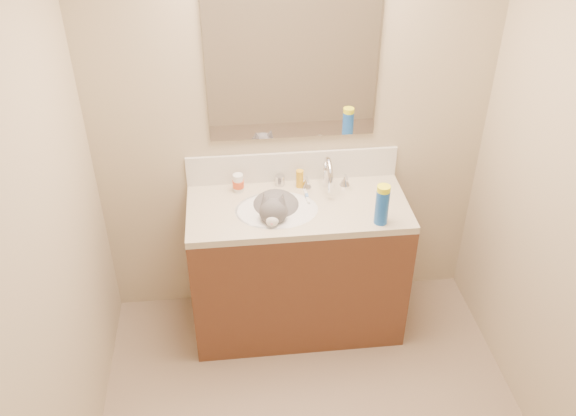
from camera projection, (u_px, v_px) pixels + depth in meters
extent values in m
cube|color=tan|center=(292.00, 118.00, 3.30)|extent=(2.20, 0.04, 2.50)
cube|color=tan|center=(27.00, 285.00, 2.18)|extent=(0.04, 2.50, 2.50)
cube|color=#572F1D|center=(297.00, 269.00, 3.55)|extent=(1.20, 0.55, 0.82)
cube|color=beige|center=(298.00, 208.00, 3.31)|extent=(1.20, 0.55, 0.04)
ellipsoid|color=white|center=(277.00, 220.00, 3.30)|extent=(0.45, 0.36, 0.14)
cylinder|color=silver|center=(326.00, 177.00, 3.43)|extent=(0.04, 0.04, 0.11)
torus|color=silver|center=(328.00, 175.00, 3.35)|extent=(0.03, 0.20, 0.20)
cylinder|color=silver|center=(330.00, 187.00, 3.30)|extent=(0.03, 0.03, 0.06)
cone|color=silver|center=(306.00, 182.00, 3.43)|extent=(0.06, 0.06, 0.06)
cone|color=silver|center=(345.00, 180.00, 3.45)|extent=(0.06, 0.06, 0.06)
ellipsoid|color=#535053|center=(276.00, 211.00, 3.33)|extent=(0.34, 0.37, 0.21)
ellipsoid|color=#535053|center=(273.00, 211.00, 3.16)|extent=(0.17, 0.16, 0.14)
ellipsoid|color=#535053|center=(275.00, 211.00, 3.23)|extent=(0.13, 0.13, 0.13)
cone|color=#535053|center=(265.00, 198.00, 3.14)|extent=(0.08, 0.08, 0.09)
cone|color=#535053|center=(282.00, 199.00, 3.13)|extent=(0.08, 0.08, 0.09)
ellipsoid|color=silver|center=(272.00, 221.00, 3.12)|extent=(0.07, 0.06, 0.06)
ellipsoid|color=silver|center=(274.00, 222.00, 3.24)|extent=(0.12, 0.09, 0.12)
sphere|color=#CD858B|center=(272.00, 224.00, 3.10)|extent=(0.01, 0.01, 0.01)
cylinder|color=#535053|center=(300.00, 223.00, 3.35)|extent=(0.06, 0.22, 0.04)
cube|color=silver|center=(292.00, 166.00, 3.46)|extent=(1.20, 0.02, 0.18)
cube|color=white|center=(293.00, 67.00, 3.13)|extent=(0.90, 0.02, 0.80)
cylinder|color=white|center=(238.00, 183.00, 3.39)|extent=(0.07, 0.07, 0.10)
cylinder|color=#DC4E24|center=(238.00, 184.00, 3.39)|extent=(0.08, 0.08, 0.04)
cylinder|color=#B7B7BC|center=(280.00, 180.00, 3.45)|extent=(0.06, 0.06, 0.06)
cylinder|color=gold|center=(300.00, 179.00, 3.42)|extent=(0.05, 0.05, 0.10)
cube|color=white|center=(307.00, 196.00, 3.36)|extent=(0.02, 0.14, 0.01)
cube|color=#608BCD|center=(307.00, 196.00, 3.36)|extent=(0.02, 0.03, 0.02)
cylinder|color=blue|center=(382.00, 207.00, 3.11)|extent=(0.09, 0.09, 0.19)
cylinder|color=#F6F71A|center=(384.00, 190.00, 3.05)|extent=(0.08, 0.08, 0.04)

